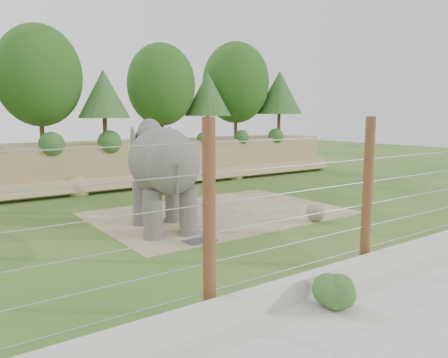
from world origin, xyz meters
TOP-DOWN VIEW (x-y plane):
  - ground at (0.00, 0.00)m, footprint 90.00×90.00m
  - back_embankment at (0.59, 12.68)m, footprint 30.00×5.52m
  - dirt_patch at (0.50, 3.00)m, footprint 10.00×7.00m
  - drain_grate at (-2.37, 0.00)m, footprint 1.00×0.60m
  - elephant at (-2.59, 2.04)m, footprint 3.09×5.03m
  - stone_ball at (2.65, -0.30)m, footprint 0.76×0.76m
  - retaining_wall at (0.00, -5.00)m, footprint 26.00×0.35m
  - barrier_fence at (0.00, -4.50)m, footprint 20.26×0.26m
  - walkway_shrub at (-2.78, -5.80)m, footprint 0.77×0.77m

SIDE VIEW (x-z plane):
  - ground at x=0.00m, z-range 0.00..0.00m
  - dirt_patch at x=0.50m, z-range 0.00..0.02m
  - drain_grate at x=-2.37m, z-range 0.02..0.05m
  - retaining_wall at x=0.00m, z-range 0.00..0.50m
  - walkway_shrub at x=-2.78m, z-range 0.01..0.78m
  - stone_ball at x=2.65m, z-range 0.02..0.78m
  - elephant at x=-2.59m, z-range 0.00..3.79m
  - barrier_fence at x=0.00m, z-range 0.00..4.00m
  - back_embankment at x=0.59m, z-range -0.42..8.35m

